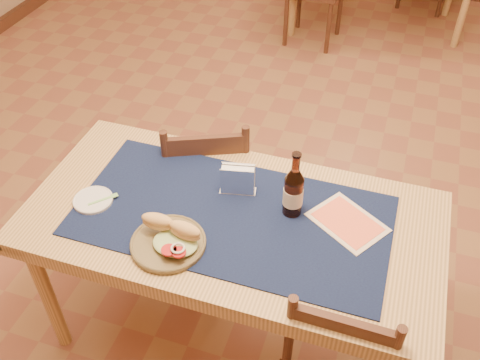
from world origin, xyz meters
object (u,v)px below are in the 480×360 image
(beer_bottle, at_px, (293,192))
(napkin_holder, at_px, (238,180))
(sandwich_plate, at_px, (170,239))
(chair_main_far, at_px, (207,181))
(main_table, at_px, (232,230))

(beer_bottle, height_order, napkin_holder, beer_bottle)
(sandwich_plate, height_order, beer_bottle, beer_bottle)
(sandwich_plate, height_order, napkin_holder, napkin_holder)
(napkin_holder, bearing_deg, sandwich_plate, -112.27)
(chair_main_far, height_order, beer_bottle, beer_bottle)
(main_table, relative_size, sandwich_plate, 5.81)
(beer_bottle, distance_m, napkin_holder, 0.24)
(chair_main_far, height_order, sandwich_plate, chair_main_far)
(napkin_holder, bearing_deg, main_table, -81.37)
(sandwich_plate, relative_size, beer_bottle, 0.96)
(main_table, relative_size, napkin_holder, 10.58)
(napkin_holder, bearing_deg, beer_bottle, -10.83)
(chair_main_far, bearing_deg, sandwich_plate, -79.13)
(chair_main_far, distance_m, napkin_holder, 0.55)
(main_table, bearing_deg, napkin_holder, 98.63)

